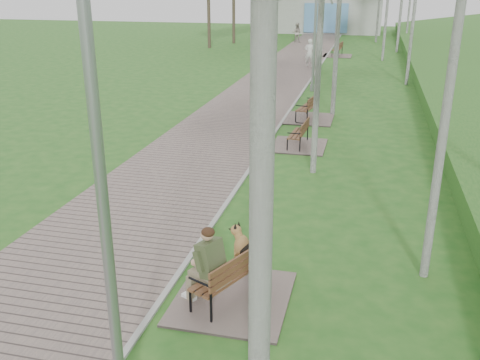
% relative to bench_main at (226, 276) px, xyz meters
% --- Properties ---
extents(walkway, '(3.50, 67.00, 0.04)m').
position_rel_bench_main_xyz_m(walkway, '(-2.75, 17.83, -0.41)').
color(walkway, '#6F5F5A').
rests_on(walkway, ground).
extents(kerb, '(0.10, 67.00, 0.05)m').
position_rel_bench_main_xyz_m(kerb, '(-1.00, 17.83, -0.41)').
color(kerb, '#999993').
rests_on(kerb, ground).
extents(building_north, '(10.00, 5.20, 4.00)m').
position_rel_bench_main_xyz_m(building_north, '(-2.50, 47.31, 1.56)').
color(building_north, '#9E9E99').
rests_on(building_north, ground).
extents(bench_main, '(1.78, 1.97, 1.55)m').
position_rel_bench_main_xyz_m(bench_main, '(0.00, 0.00, 0.00)').
color(bench_main, '#6F5F5A').
rests_on(bench_main, ground).
extents(bench_second, '(1.61, 1.79, 0.99)m').
position_rel_bench_main_xyz_m(bench_second, '(-0.05, 8.62, -0.25)').
color(bench_second, '#6F5F5A').
rests_on(bench_second, ground).
extents(bench_third, '(1.79, 1.99, 1.10)m').
position_rel_bench_main_xyz_m(bench_third, '(-0.19, 12.08, -0.23)').
color(bench_third, '#6F5F5A').
rests_on(bench_third, ground).
extents(bench_far, '(1.85, 2.06, 1.14)m').
position_rel_bench_main_xyz_m(bench_far, '(-0.35, 29.90, -0.22)').
color(bench_far, '#6F5F5A').
rests_on(bench_far, ground).
extents(lamp_post_near, '(0.21, 0.21, 5.55)m').
position_rel_bench_main_xyz_m(lamp_post_near, '(-0.68, -2.37, 2.16)').
color(lamp_post_near, gray).
rests_on(lamp_post_near, ground).
extents(lamp_post_second, '(0.21, 0.21, 5.37)m').
position_rel_bench_main_xyz_m(lamp_post_second, '(-0.60, 17.42, 2.08)').
color(lamp_post_second, gray).
rests_on(lamp_post_second, ground).
extents(lamp_post_third, '(0.22, 0.22, 5.59)m').
position_rel_bench_main_xyz_m(lamp_post_third, '(-0.83, 22.66, 2.18)').
color(lamp_post_third, gray).
rests_on(lamp_post_third, ground).
extents(lamp_post_far, '(0.18, 0.18, 4.69)m').
position_rel_bench_main_xyz_m(lamp_post_far, '(-0.93, 39.28, 1.76)').
color(lamp_post_far, gray).
rests_on(lamp_post_far, ground).
extents(pedestrian_near, '(0.59, 0.39, 1.62)m').
position_rel_bench_main_xyz_m(pedestrian_near, '(-1.60, 24.62, 0.37)').
color(pedestrian_near, silver).
rests_on(pedestrian_near, ground).
extents(pedestrian_far, '(0.78, 0.62, 1.56)m').
position_rel_bench_main_xyz_m(pedestrian_far, '(-4.13, 37.37, 0.35)').
color(pedestrian_far, gray).
rests_on(pedestrian_far, ground).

